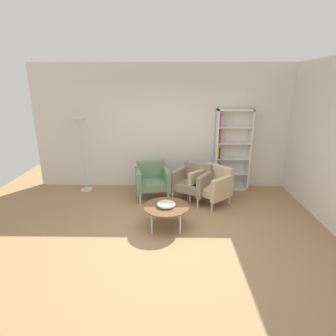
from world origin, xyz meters
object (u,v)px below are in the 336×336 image
(armchair_by_bookshelf, at_px, (193,181))
(floor_lamp_torchiere, at_px, (81,130))
(coffee_table_low, at_px, (166,208))
(armchair_near_window, at_px, (212,184))
(bookshelf_tall, at_px, (230,152))
(decorative_bowl, at_px, (166,204))
(armchair_spare_guest, at_px, (152,180))

(armchair_by_bookshelf, relative_size, floor_lamp_torchiere, 0.54)
(coffee_table_low, height_order, armchair_near_window, armchair_near_window)
(coffee_table_low, xyz_separation_m, floor_lamp_torchiere, (-1.95, 1.69, 1.08))
(bookshelf_tall, relative_size, decorative_bowl, 5.94)
(decorative_bowl, xyz_separation_m, armchair_spare_guest, (-0.34, 1.31, -0.02))
(decorative_bowl, relative_size, armchair_near_window, 0.34)
(bookshelf_tall, relative_size, armchair_near_window, 2.00)
(coffee_table_low, relative_size, armchair_spare_guest, 0.97)
(bookshelf_tall, distance_m, floor_lamp_torchiere, 3.46)
(armchair_by_bookshelf, height_order, floor_lamp_torchiere, floor_lamp_torchiere)
(coffee_table_low, xyz_separation_m, armchair_spare_guest, (-0.34, 1.31, 0.04))
(bookshelf_tall, bearing_deg, armchair_near_window, -121.03)
(decorative_bowl, distance_m, armchair_spare_guest, 1.36)
(armchair_by_bookshelf, xyz_separation_m, armchair_near_window, (0.39, -0.17, 0.00))
(armchair_by_bookshelf, bearing_deg, coffee_table_low, -82.94)
(bookshelf_tall, height_order, floor_lamp_torchiere, bookshelf_tall)
(decorative_bowl, xyz_separation_m, floor_lamp_torchiere, (-1.95, 1.69, 1.01))
(bookshelf_tall, distance_m, armchair_by_bookshelf, 1.23)
(armchair_spare_guest, xyz_separation_m, armchair_by_bookshelf, (0.90, -0.10, 0.00))
(armchair_spare_guest, relative_size, armchair_near_window, 0.87)
(decorative_bowl, bearing_deg, bookshelf_tall, 52.37)
(armchair_spare_guest, bearing_deg, armchair_near_window, -22.36)
(bookshelf_tall, xyz_separation_m, floor_lamp_torchiere, (-3.41, -0.19, 0.53))
(decorative_bowl, bearing_deg, armchair_spare_guest, 104.50)
(armchair_near_window, xyz_separation_m, floor_lamp_torchiere, (-2.90, 0.65, 1.03))
(floor_lamp_torchiere, bearing_deg, coffee_table_low, -40.94)
(bookshelf_tall, distance_m, coffee_table_low, 2.45)
(bookshelf_tall, height_order, armchair_spare_guest, bookshelf_tall)
(coffee_table_low, bearing_deg, armchair_spare_guest, 104.50)
(armchair_near_window, bearing_deg, armchair_spare_guest, -144.57)
(bookshelf_tall, distance_m, decorative_bowl, 2.43)
(bookshelf_tall, relative_size, coffee_table_low, 2.37)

